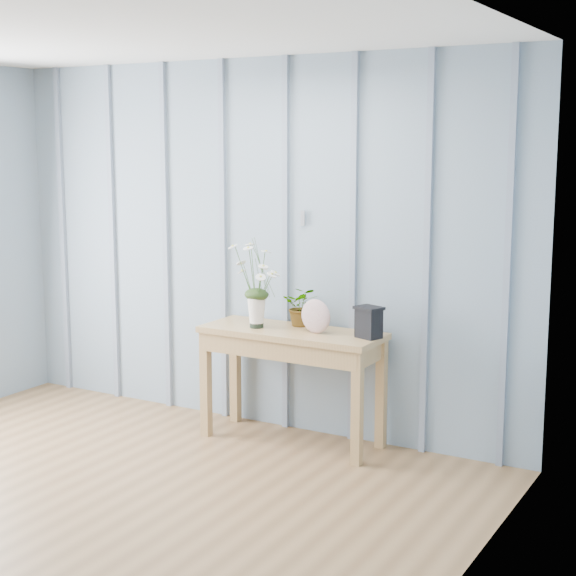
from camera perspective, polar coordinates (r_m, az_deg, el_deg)
The scene contains 7 objects.
ground at distance 4.68m, azimuth -17.28°, elevation -15.61°, with size 4.50×4.50×0.00m, color brown.
room_shell at distance 4.91m, azimuth -10.55°, elevation 9.75°, with size 4.00×4.50×2.50m.
sideboard at distance 5.71m, azimuth 0.25°, elevation -3.84°, with size 1.20×0.45×0.75m.
daisy_vase at distance 5.69m, azimuth -2.06°, elevation 0.91°, with size 0.40×0.30×0.57m.
spider_plant at distance 5.78m, azimuth 0.92°, elevation -1.19°, with size 0.24×0.20×0.26m, color #1C3212.
felt_disc_vessel at distance 5.56m, azimuth 1.81°, elevation -1.84°, with size 0.22×0.06×0.22m, color #8D4E5D.
carved_box at distance 5.45m, azimuth 5.24°, elevation -2.20°, with size 0.19×0.17×0.20m.
Camera 1 is at (3.16, -2.85, 1.95)m, focal length 55.00 mm.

